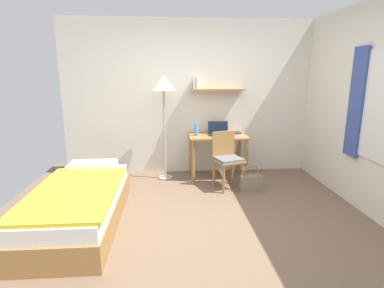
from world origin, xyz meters
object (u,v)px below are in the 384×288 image
object	(u,v)px
bed	(80,205)
desk_chair	(227,157)
standing_lamp	(164,89)
book_stack	(236,134)
handbag	(251,182)
desk	(218,143)
water_bottle	(196,129)
laptop	(218,131)

from	to	relation	value
bed	desk_chair	distance (m)	2.19
standing_lamp	book_stack	world-z (taller)	standing_lamp
standing_lamp	handbag	size ratio (longest dim) A/B	4.21
standing_lamp	desk_chair	bearing A→B (deg)	-26.63
desk	book_stack	bearing A→B (deg)	-2.79
standing_lamp	book_stack	xyz separation A→B (m)	(1.19, 0.03, -0.73)
water_bottle	handbag	size ratio (longest dim) A/B	0.53
bed	water_bottle	xyz separation A→B (m)	(1.49, 1.58, 0.58)
book_stack	desk_chair	bearing A→B (deg)	-115.87
desk_chair	water_bottle	distance (m)	0.76
bed	laptop	xyz separation A→B (m)	(1.86, 1.63, 0.53)
desk_chair	laptop	distance (m)	0.65
bed	desk_chair	world-z (taller)	desk_chair
bed	laptop	distance (m)	2.53
handbag	desk	bearing A→B (deg)	120.13
bed	desk	xyz separation A→B (m)	(1.85, 1.57, 0.34)
desk_chair	standing_lamp	world-z (taller)	standing_lamp
water_bottle	book_stack	size ratio (longest dim) A/B	0.93
bed	standing_lamp	world-z (taller)	standing_lamp
bed	book_stack	size ratio (longest dim) A/B	8.43
desk	desk_chair	world-z (taller)	desk_chair
bed	handbag	size ratio (longest dim) A/B	4.77
bed	water_bottle	world-z (taller)	water_bottle
water_bottle	desk	bearing A→B (deg)	-1.89
standing_lamp	handbag	bearing A→B (deg)	-26.66
desk_chair	laptop	world-z (taller)	laptop
desk	water_bottle	xyz separation A→B (m)	(-0.36, 0.01, 0.24)
desk	laptop	size ratio (longest dim) A/B	2.78
desk	handbag	distance (m)	0.92
laptop	handbag	size ratio (longest dim) A/B	0.86
bed	book_stack	distance (m)	2.70
laptop	water_bottle	size ratio (longest dim) A/B	1.63
standing_lamp	laptop	distance (m)	1.15
standing_lamp	bed	bearing A→B (deg)	-122.27
standing_lamp	handbag	world-z (taller)	standing_lamp
handbag	water_bottle	bearing A→B (deg)	137.21
standing_lamp	water_bottle	size ratio (longest dim) A/B	7.97
laptop	handbag	distance (m)	1.06
handbag	book_stack	bearing A→B (deg)	98.26
laptop	desk_chair	bearing A→B (deg)	-85.82
book_stack	laptop	bearing A→B (deg)	164.99
bed	desk_chair	xyz separation A→B (m)	(1.91, 1.05, 0.24)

